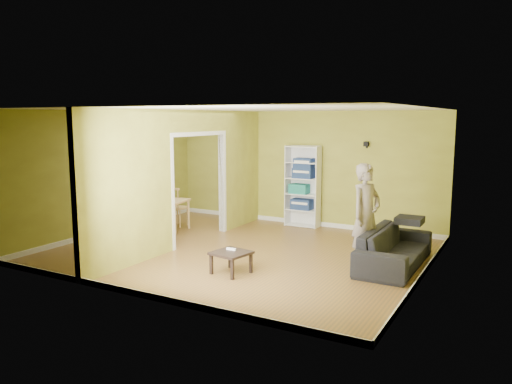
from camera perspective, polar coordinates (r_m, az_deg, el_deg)
room_shell at (r=9.05m, az=-1.72°, el=1.18°), size 6.50×6.50×6.50m
partition at (r=9.71m, az=-7.83°, el=1.60°), size 0.22×5.50×2.60m
wall_speaker at (r=10.87m, az=12.49°, el=5.38°), size 0.10×0.10×0.10m
sofa at (r=8.63m, az=15.58°, el=-5.54°), size 2.14×0.93×0.81m
person at (r=8.48m, az=12.47°, el=-1.55°), size 0.89×0.81×2.00m
bookshelf at (r=11.35m, az=5.47°, el=0.68°), size 0.77×0.34×1.83m
paper_box_navy_a at (r=11.38m, az=5.28°, el=-1.39°), size 0.46×0.30×0.23m
paper_box_teal at (r=11.35m, az=4.96°, el=0.37°), size 0.42×0.27×0.22m
paper_box_navy_b at (r=11.27m, az=5.46°, el=2.18°), size 0.45×0.29×0.23m
paper_box_navy_c at (r=11.25m, az=5.50°, el=3.24°), size 0.42×0.28×0.22m
coffee_table at (r=7.95m, az=-2.87°, el=-7.19°), size 0.53×0.53×0.36m
game_controller at (r=8.03m, az=-2.85°, el=-6.53°), size 0.16×0.04×0.03m
dining_table at (r=11.11m, az=-10.77°, el=-1.25°), size 1.08×0.72×0.68m
chair_left at (r=11.60m, az=-13.55°, el=-1.44°), size 0.53×0.53×1.00m
chair_near at (r=10.58m, az=-12.55°, el=-2.38°), size 0.60×0.60×0.98m
chair_far at (r=11.50m, az=-8.86°, el=-1.63°), size 0.42×0.42×0.90m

